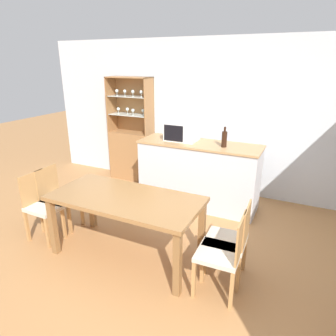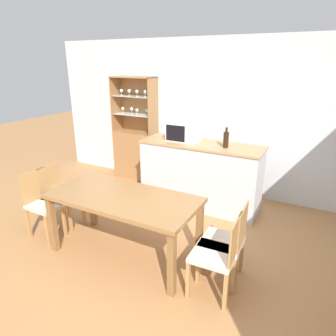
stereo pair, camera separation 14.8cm
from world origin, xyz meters
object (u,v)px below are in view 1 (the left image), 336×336
at_px(dining_table, 126,204).
at_px(dining_chair_side_left_far, 58,198).
at_px(display_cabinet, 132,149).
at_px(dining_chair_side_left_near, 44,206).
at_px(microwave, 182,131).
at_px(dining_chair_side_right_far, 230,241).
at_px(dining_chair_side_right_near, 223,254).
at_px(wine_bottle, 224,139).

xyz_separation_m(dining_table, dining_chair_side_left_far, (-1.17, 0.12, -0.22)).
height_order(display_cabinet, dining_chair_side_left_near, display_cabinet).
xyz_separation_m(dining_chair_side_left_near, microwave, (1.14, 1.78, 0.71)).
bearing_deg(dining_chair_side_left_near, dining_chair_side_left_far, -178.56).
relative_size(dining_chair_side_right_far, microwave, 1.77).
bearing_deg(dining_chair_side_right_near, wine_bottle, 14.64).
height_order(dining_table, dining_chair_side_right_near, dining_chair_side_right_near).
xyz_separation_m(display_cabinet, microwave, (1.24, -0.50, 0.56)).
relative_size(dining_chair_side_left_near, wine_bottle, 2.93).
xyz_separation_m(dining_chair_side_left_near, dining_chair_side_right_near, (2.34, 0.00, 0.00)).
xyz_separation_m(display_cabinet, dining_chair_side_right_far, (2.44, -2.04, -0.15)).
distance_m(dining_chair_side_left_near, microwave, 2.23).
bearing_deg(wine_bottle, microwave, 172.68).
height_order(dining_chair_side_left_far, dining_chair_side_right_near, same).
bearing_deg(dining_chair_side_left_near, display_cabinet, -175.89).
relative_size(dining_chair_side_right_far, wine_bottle, 2.93).
distance_m(display_cabinet, dining_chair_side_left_near, 2.29).
relative_size(display_cabinet, dining_chair_side_right_near, 2.23).
bearing_deg(microwave, dining_chair_side_right_far, -52.06).
distance_m(dining_chair_side_right_far, dining_chair_side_left_far, 2.34).
distance_m(microwave, wine_bottle, 0.70).
distance_m(dining_chair_side_left_far, microwave, 2.04).
relative_size(dining_table, dining_chair_side_right_near, 1.99).
xyz_separation_m(dining_chair_side_left_near, wine_bottle, (1.83, 1.69, 0.69)).
xyz_separation_m(dining_chair_side_right_far, dining_chair_side_right_near, (0.00, -0.24, 0.00)).
bearing_deg(dining_chair_side_left_near, dining_chair_side_right_far, 97.42).
relative_size(dining_chair_side_left_near, dining_chair_side_right_near, 1.00).
bearing_deg(dining_chair_side_right_near, dining_chair_side_right_far, -1.90).
bearing_deg(dining_chair_side_right_near, display_cabinet, 45.04).
bearing_deg(microwave, wine_bottle, -7.32).
bearing_deg(dining_table, dining_chair_side_left_near, -174.10).
distance_m(display_cabinet, dining_chair_side_right_far, 3.18).
height_order(display_cabinet, dining_chair_side_right_near, display_cabinet).
height_order(dining_chair_side_right_far, dining_chair_side_left_far, same).
bearing_deg(dining_chair_side_right_far, wine_bottle, 16.45).
xyz_separation_m(dining_chair_side_right_far, microwave, (-1.20, 1.54, 0.71)).
bearing_deg(dining_chair_side_right_far, microwave, 35.25).
height_order(dining_chair_side_left_far, dining_chair_side_left_near, same).
bearing_deg(dining_chair_side_left_far, dining_chair_side_left_near, -2.11).
xyz_separation_m(display_cabinet, wine_bottle, (1.94, -0.59, 0.54)).
relative_size(dining_chair_side_right_near, wine_bottle, 2.93).
xyz_separation_m(dining_chair_side_left_far, microwave, (1.14, 1.54, 0.71)).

